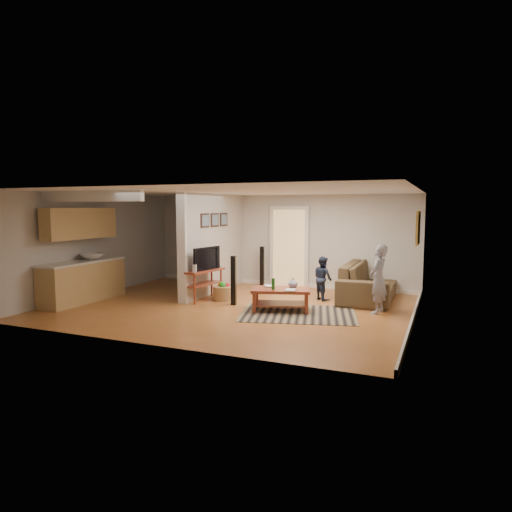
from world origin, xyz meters
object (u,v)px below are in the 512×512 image
(speaker_right, at_px, (262,266))
(child, at_px, (377,313))
(speaker_left, at_px, (234,280))
(coffee_table, at_px, (282,293))
(toddler, at_px, (322,300))
(toy_basket, at_px, (224,292))
(tv_console, at_px, (204,272))
(sofa, at_px, (370,298))

(speaker_right, xyz_separation_m, child, (3.40, -2.09, -0.55))
(speaker_left, distance_m, speaker_right, 2.53)
(coffee_table, relative_size, toddler, 1.32)
(child, height_order, toddler, child)
(toy_basket, distance_m, toddler, 2.33)
(tv_console, xyz_separation_m, speaker_right, (0.54, 2.31, -0.11))
(coffee_table, bearing_deg, toddler, 70.58)
(coffee_table, xyz_separation_m, speaker_left, (-1.17, 0.12, 0.18))
(speaker_right, distance_m, toy_basket, 2.15)
(speaker_left, distance_m, toddler, 2.21)
(sofa, distance_m, speaker_right, 3.09)
(speaker_right, bearing_deg, child, -43.24)
(tv_console, xyz_separation_m, toddler, (2.55, 1.12, -0.66))
(sofa, relative_size, coffee_table, 2.13)
(tv_console, distance_m, toy_basket, 0.66)
(coffee_table, xyz_separation_m, tv_console, (-2.04, 0.32, 0.29))
(tv_console, distance_m, speaker_right, 2.37)
(tv_console, height_order, toy_basket, tv_console)
(toddler, bearing_deg, sofa, -102.14)
(tv_console, distance_m, toddler, 2.86)
(sofa, distance_m, toy_basket, 3.51)
(speaker_left, bearing_deg, toddler, 28.61)
(speaker_right, bearing_deg, toddler, -42.10)
(coffee_table, height_order, speaker_right, speaker_right)
(sofa, relative_size, tv_console, 2.41)
(tv_console, relative_size, speaker_left, 1.09)
(tv_console, bearing_deg, speaker_left, -3.46)
(sofa, xyz_separation_m, toddler, (-0.99, -0.69, 0.00))
(coffee_table, height_order, tv_console, tv_console)
(speaker_left, bearing_deg, child, -1.87)
(toy_basket, xyz_separation_m, child, (3.51, 0.02, -0.19))
(speaker_left, bearing_deg, speaker_right, 87.97)
(child, relative_size, toddler, 1.38)
(speaker_right, bearing_deg, speaker_left, -94.12)
(sofa, bearing_deg, speaker_left, 125.62)
(tv_console, height_order, speaker_right, speaker_right)
(coffee_table, height_order, toddler, coffee_table)
(toy_basket, relative_size, child, 0.36)
(toy_basket, bearing_deg, child, 0.37)
(sofa, relative_size, toddler, 2.81)
(speaker_right, bearing_deg, toy_basket, -104.63)
(speaker_right, relative_size, child, 0.77)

